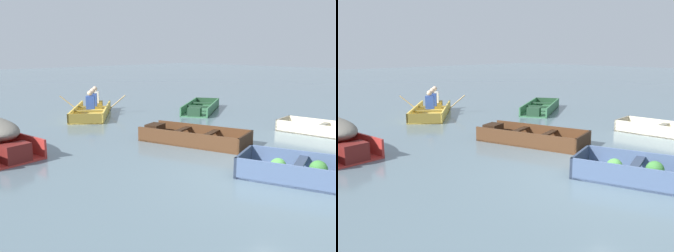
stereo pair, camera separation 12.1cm
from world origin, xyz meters
The scene contains 5 objects.
ground_plane centered at (0.00, 0.00, 0.00)m, with size 80.00×80.00×0.00m, color slate.
dinghy_slate_blue_foreground centered at (0.01, -0.75, 0.15)m, with size 1.88×3.14×0.39m.
skiff_green_far_moored centered at (4.18, 5.71, 0.11)m, with size 2.93×2.24×0.32m.
skiff_dark_varnish_outer_moored centered at (0.48, 2.93, 0.13)m, with size 1.70×2.80×0.36m.
rowboat_yellow_with_crew centered at (1.00, 7.97, 0.20)m, with size 2.81×3.02×0.89m.
Camera 1 is at (-6.23, -3.04, 2.26)m, focal length 40.00 mm.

